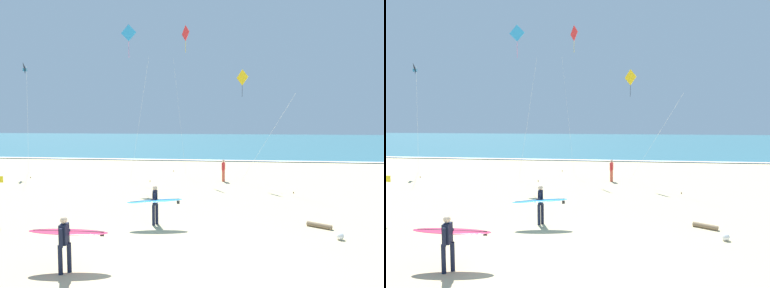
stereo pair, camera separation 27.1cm
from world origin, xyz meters
The scene contains 12 objects.
ground_plane centered at (0.00, 0.00, 0.00)m, with size 160.00×160.00×0.00m, color #CCB789.
ocean_water centered at (0.00, 55.18, 0.04)m, with size 160.00×60.00×0.08m, color #336B7A.
shoreline_foam centered at (0.00, 25.48, 0.09)m, with size 160.00×0.85×0.01m, color white.
surfer_lead centered at (-1.75, 3.35, 1.04)m, with size 2.39×1.06×1.71m.
surfer_trailing centered at (-3.45, -1.07, 1.05)m, with size 2.46×1.04×1.71m.
kite_diamond_scarlet_near centered at (-2.15, 16.24, 10.69)m, with size 1.67×2.31×11.75m.
kite_diamond_golden_mid centered at (2.32, 13.42, 7.06)m, with size 3.46×3.63×7.93m.
kite_delta_charcoal_far centered at (-15.56, 16.30, 8.64)m, with size 2.31×3.27×9.18m.
kite_diamond_cobalt_high centered at (-5.74, 13.35, 10.14)m, with size 2.11×0.35×11.17m.
bystander_red_top centered at (0.94, 13.82, 0.81)m, with size 0.26×0.48×1.59m.
beach_ball centered at (5.52, 2.51, 0.14)m, with size 0.28×0.28×0.28m, color white.
driftwood_log centered at (5.11, 3.86, 0.10)m, with size 0.20×0.20×1.00m, color #846B4C.
Camera 1 is at (1.35, -10.42, 4.55)m, focal length 31.67 mm.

